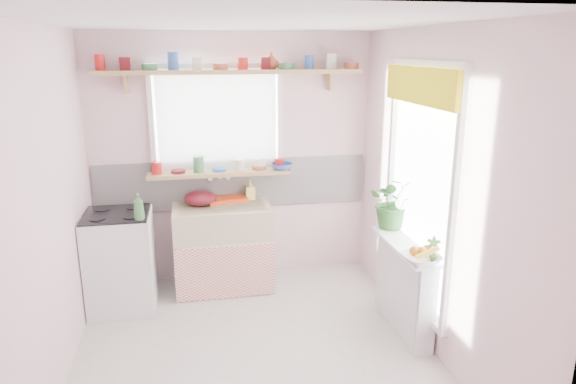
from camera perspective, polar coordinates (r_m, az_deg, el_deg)
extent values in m
plane|color=silver|center=(4.23, -3.58, -17.79)|extent=(3.20, 3.20, 0.00)
plane|color=white|center=(3.54, -4.30, 18.35)|extent=(3.20, 3.20, 0.00)
plane|color=beige|center=(5.24, -6.11, 3.64)|extent=(2.80, 0.00, 2.80)
plane|color=beige|center=(2.23, 1.40, -13.24)|extent=(2.80, 0.00, 2.80)
plane|color=beige|center=(3.80, -25.36, -2.43)|extent=(0.00, 3.20, 3.20)
plane|color=beige|center=(4.10, 15.89, -0.25)|extent=(0.00, 3.20, 3.20)
cube|color=white|center=(5.28, -6.02, 0.96)|extent=(2.74, 0.03, 0.50)
cube|color=pink|center=(5.33, -5.95, -1.13)|extent=(2.74, 0.02, 0.12)
cube|color=white|center=(5.16, -7.91, 7.90)|extent=(1.20, 0.01, 1.00)
cube|color=white|center=(5.09, -7.87, 7.81)|extent=(1.15, 0.02, 0.95)
cube|color=white|center=(4.27, 14.64, 0.47)|extent=(0.01, 1.10, 1.90)
cube|color=yellow|center=(4.11, 14.33, 11.39)|extent=(0.03, 1.20, 0.28)
cube|color=white|center=(5.24, -7.16, -7.60)|extent=(0.85, 0.55, 0.55)
cube|color=#E65D43|center=(4.98, -6.92, -8.86)|extent=(0.95, 0.02, 0.53)
cube|color=beige|center=(5.09, -7.32, -3.20)|extent=(0.95, 0.55, 0.30)
cylinder|color=silver|center=(5.21, -7.66, 1.84)|extent=(0.03, 0.22, 0.03)
cube|color=white|center=(4.98, -18.07, -7.38)|extent=(0.58, 0.58, 0.90)
cube|color=black|center=(4.82, -18.53, -2.39)|extent=(0.56, 0.56, 0.02)
cylinder|color=black|center=(4.71, -20.43, -2.81)|extent=(0.14, 0.14, 0.01)
cylinder|color=black|center=(4.67, -17.05, -2.65)|extent=(0.14, 0.14, 0.01)
cylinder|color=black|center=(4.97, -19.94, -1.80)|extent=(0.14, 0.14, 0.01)
cylinder|color=black|center=(4.94, -16.74, -1.65)|extent=(0.14, 0.14, 0.01)
cube|color=white|center=(4.53, 12.77, -10.33)|extent=(0.15, 0.90, 0.75)
cube|color=white|center=(4.37, 12.71, -5.82)|extent=(0.22, 0.95, 0.03)
cube|color=tan|center=(5.14, -7.62, 2.09)|extent=(1.40, 0.22, 0.04)
cube|color=tan|center=(5.00, -6.27, 13.13)|extent=(2.52, 0.24, 0.04)
cylinder|color=red|center=(5.04, -20.16, 13.23)|extent=(0.11, 0.11, 0.12)
cylinder|color=#590F14|center=(5.01, -17.67, 13.43)|extent=(0.11, 0.11, 0.12)
cylinder|color=#3F7F4C|center=(4.99, -15.13, 13.27)|extent=(0.11, 0.11, 0.06)
cylinder|color=#3359A5|center=(4.98, -12.63, 13.77)|extent=(0.11, 0.11, 0.12)
cylinder|color=silver|center=(4.98, -10.09, 13.90)|extent=(0.11, 0.11, 0.12)
cylinder|color=#A55133|center=(4.99, -7.55, 13.66)|extent=(0.11, 0.11, 0.06)
cylinder|color=red|center=(5.01, -5.04, 14.08)|extent=(0.11, 0.11, 0.12)
cylinder|color=#590F14|center=(5.04, -2.53, 14.13)|extent=(0.11, 0.11, 0.12)
cylinder|color=#3F7F4C|center=(5.08, -0.06, 13.82)|extent=(0.11, 0.11, 0.06)
cylinder|color=#3359A5|center=(5.12, 2.37, 14.16)|extent=(0.11, 0.11, 0.12)
cylinder|color=silver|center=(5.17, 4.76, 14.13)|extent=(0.11, 0.11, 0.12)
cylinder|color=#A55133|center=(5.24, 7.08, 13.76)|extent=(0.11, 0.11, 0.06)
cylinder|color=red|center=(5.12, -14.59, 2.61)|extent=(0.11, 0.11, 0.12)
cylinder|color=#590F14|center=(5.11, -12.28, 2.73)|extent=(0.11, 0.11, 0.12)
cylinder|color=#3F7F4C|center=(5.12, -9.95, 2.52)|extent=(0.11, 0.11, 0.06)
cylinder|color=#3359A5|center=(5.12, -7.65, 2.96)|extent=(0.11, 0.11, 0.12)
cylinder|color=silver|center=(5.13, -5.35, 3.07)|extent=(0.11, 0.11, 0.12)
cylinder|color=#A55133|center=(5.16, -3.06, 2.85)|extent=(0.11, 0.11, 0.06)
cylinder|color=red|center=(5.19, -0.80, 3.28)|extent=(0.11, 0.11, 0.12)
cube|color=#E34314|center=(5.23, -6.93, -0.71)|extent=(0.44, 0.36, 0.04)
ellipsoid|color=#540E18|center=(5.10, -9.72, -0.65)|extent=(0.37, 0.37, 0.14)
imported|color=#2B5E25|center=(4.66, 11.64, -1.10)|extent=(0.52, 0.48, 0.48)
imported|color=silver|center=(4.00, 14.60, -7.22)|extent=(0.30, 0.30, 0.07)
imported|color=#3A692A|center=(4.02, 15.86, -6.20)|extent=(0.12, 0.10, 0.20)
imported|color=#FCEC70|center=(5.23, -4.20, 0.28)|extent=(0.09, 0.09, 0.20)
imported|color=white|center=(5.17, -3.09, 3.08)|extent=(0.13, 0.13, 0.10)
imported|color=#3251A4|center=(5.14, -0.68, 2.85)|extent=(0.28, 0.28, 0.07)
imported|color=#A24E32|center=(5.11, -1.88, 14.39)|extent=(0.20, 0.20, 0.16)
imported|color=#3F7E42|center=(4.55, -16.25, -1.57)|extent=(0.09, 0.09, 0.23)
sphere|color=orange|center=(3.98, 14.66, -6.45)|extent=(0.08, 0.08, 0.08)
sphere|color=orange|center=(4.03, 15.25, -6.21)|extent=(0.08, 0.08, 0.08)
sphere|color=orange|center=(3.98, 13.88, -6.42)|extent=(0.08, 0.08, 0.08)
cylinder|color=yellow|center=(3.95, 15.24, -6.55)|extent=(0.18, 0.04, 0.10)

